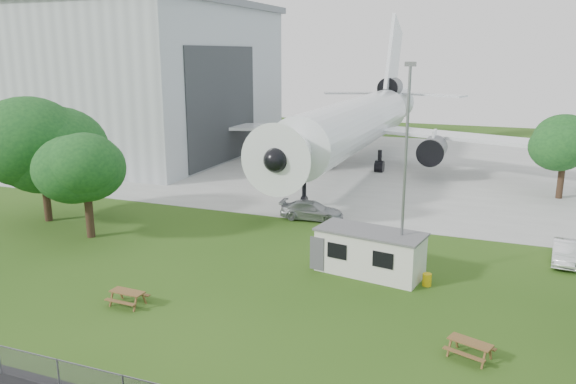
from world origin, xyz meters
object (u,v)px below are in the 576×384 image
(hangar, at_px, (90,77))
(picnic_east, at_px, (469,358))
(picnic_west, at_px, (128,305))
(airliner, at_px, (357,121))
(site_cabin, at_px, (370,252))

(hangar, distance_m, picnic_east, 63.53)
(picnic_west, bearing_deg, picnic_east, 5.60)
(airliner, distance_m, picnic_west, 38.65)
(picnic_west, bearing_deg, airliner, 89.01)
(site_cabin, bearing_deg, airliner, 105.88)
(airliner, bearing_deg, picnic_east, -68.70)
(picnic_west, bearing_deg, site_cabin, 41.53)
(site_cabin, height_order, picnic_west, site_cabin)
(hangar, relative_size, picnic_east, 23.89)
(airliner, bearing_deg, hangar, 179.78)
(hangar, xyz_separation_m, site_cabin, (44.38, -29.72, -8.09))
(airliner, bearing_deg, picnic_west, -93.23)
(hangar, height_order, site_cabin, hangar)
(hangar, relative_size, site_cabin, 6.20)
(hangar, bearing_deg, site_cabin, -33.80)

